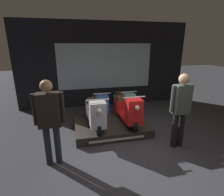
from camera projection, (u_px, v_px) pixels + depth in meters
ground_plane at (136, 154)px, 3.92m from camera, size 30.00×30.00×0.00m
shop_wall_back at (105, 65)px, 6.76m from camera, size 6.60×0.09×3.20m
display_platform at (111, 127)px, 4.98m from camera, size 2.02×1.41×0.23m
scooter_display_left at (95, 113)px, 4.71m from camera, size 0.55×1.60×0.91m
scooter_display_right at (127, 110)px, 4.91m from camera, size 0.55×1.60×0.91m
scooter_backrow_0 at (100, 104)px, 6.09m from camera, size 0.55×1.60×0.91m
scooter_backrow_1 at (124, 102)px, 6.29m from camera, size 0.55×1.60×0.91m
person_left_browsing at (50, 117)px, 3.33m from camera, size 0.58×0.24×1.75m
person_right_browsing at (181, 106)px, 3.95m from camera, size 0.53×0.23×1.76m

